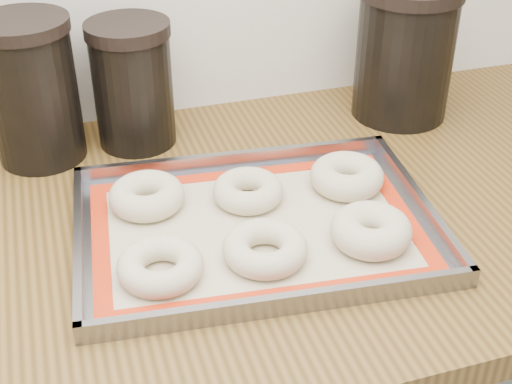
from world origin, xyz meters
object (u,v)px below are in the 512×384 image
object	(u,v)px
bagel_front_left	(160,266)
bagel_back_mid	(248,191)
baking_tray	(256,226)
bagel_back_right	(347,176)
canister_left	(32,90)
canister_mid	(133,84)
bagel_front_mid	(265,248)
bagel_front_right	(371,230)
canister_right	(405,51)
bagel_back_left	(147,196)

from	to	relation	value
bagel_front_left	bagel_back_mid	xyz separation A→B (m)	(0.15, 0.12, 0.00)
baking_tray	bagel_back_right	world-z (taller)	bagel_back_right
bagel_back_right	canister_left	bearing A→B (deg)	150.27
bagel_back_mid	canister_mid	xyz separation A→B (m)	(-0.11, 0.22, 0.08)
bagel_front_left	baking_tray	bearing A→B (deg)	23.90
bagel_front_mid	canister_left	size ratio (longest dim) A/B	0.48
bagel_front_right	bagel_back_mid	distance (m)	0.18
baking_tray	bagel_back_mid	world-z (taller)	bagel_back_mid
bagel_back_mid	bagel_front_mid	bearing A→B (deg)	-97.78
baking_tray	canister_left	xyz separation A→B (m)	(-0.25, 0.28, 0.10)
canister_mid	canister_left	bearing A→B (deg)	-178.73
bagel_front_left	canister_left	xyz separation A→B (m)	(-0.11, 0.34, 0.09)
bagel_front_mid	bagel_front_right	distance (m)	0.14
bagel_front_left	bagel_front_right	world-z (taller)	bagel_front_right
bagel_front_mid	canister_right	xyz separation A→B (m)	(0.34, 0.32, 0.09)
bagel_front_left	canister_left	distance (m)	0.37
bagel_front_left	canister_mid	distance (m)	0.36
bagel_front_left	bagel_front_mid	world-z (taller)	same
baking_tray	canister_left	bearing A→B (deg)	131.63
bagel_front_right	bagel_back_left	xyz separation A→B (m)	(-0.25, 0.16, -0.00)
bagel_front_right	canister_right	bearing A→B (deg)	57.89
bagel_front_left	bagel_back_right	size ratio (longest dim) A/B	0.99
bagel_back_left	bagel_back_right	world-z (taller)	bagel_back_right
bagel_back_mid	canister_left	bearing A→B (deg)	139.81
bagel_front_mid	bagel_back_mid	distance (m)	0.13
baking_tray	bagel_back_mid	xyz separation A→B (m)	(0.01, 0.06, 0.01)
bagel_front_left	canister_right	bearing A→B (deg)	33.63
canister_mid	canister_right	size ratio (longest dim) A/B	0.88
canister_mid	bagel_front_right	bearing A→B (deg)	-57.17
bagel_back_left	bagel_front_right	bearing A→B (deg)	-32.98
baking_tray	bagel_back_left	bearing A→B (deg)	144.69
bagel_back_right	bagel_front_mid	bearing A→B (deg)	-143.16
bagel_front_right	bagel_back_mid	xyz separation A→B (m)	(-0.12, 0.14, -0.00)
baking_tray	bagel_back_mid	size ratio (longest dim) A/B	5.08
bagel_back_left	canister_left	distance (m)	0.25
baking_tray	bagel_back_left	xyz separation A→B (m)	(-0.13, 0.09, 0.02)
bagel_back_mid	bagel_back_right	distance (m)	0.14
bagel_back_left	canister_mid	distance (m)	0.21
bagel_back_right	canister_left	distance (m)	0.47
bagel_back_left	baking_tray	bearing A→B (deg)	-35.31
bagel_front_right	bagel_back_right	size ratio (longest dim) A/B	0.99
bagel_back_mid	canister_left	world-z (taller)	canister_left
bagel_back_left	bagel_front_mid	bearing A→B (deg)	-53.03
baking_tray	canister_mid	bearing A→B (deg)	110.33
canister_mid	canister_right	bearing A→B (deg)	-4.63
bagel_front_left	bagel_back_mid	bearing A→B (deg)	40.47
baking_tray	bagel_back_right	size ratio (longest dim) A/B	4.74
bagel_back_right	bagel_back_left	bearing A→B (deg)	172.63
bagel_front_left	bagel_back_left	bearing A→B (deg)	85.85
baking_tray	bagel_front_left	bearing A→B (deg)	-156.10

